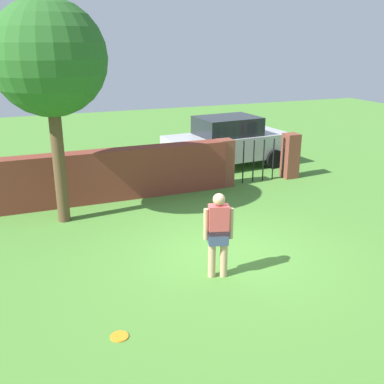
{
  "coord_description": "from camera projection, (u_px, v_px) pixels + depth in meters",
  "views": [
    {
      "loc": [
        -3.75,
        -7.52,
        4.17
      ],
      "look_at": [
        -0.27,
        1.2,
        1.0
      ],
      "focal_mm": 42.44,
      "sensor_mm": 36.0,
      "label": 1
    }
  ],
  "objects": [
    {
      "name": "brick_wall",
      "position": [
        109.0,
        175.0,
        12.2
      ],
      "size": [
        6.73,
        0.5,
        1.39
      ],
      "primitive_type": "cube",
      "color": "brown",
      "rests_on": "ground"
    },
    {
      "name": "car",
      "position": [
        227.0,
        142.0,
        15.34
      ],
      "size": [
        4.33,
        2.2,
        1.72
      ],
      "rotation": [
        0.0,
        0.0,
        0.08
      ],
      "color": "#B7B7BC",
      "rests_on": "ground"
    },
    {
      "name": "ground_plane",
      "position": [
        226.0,
        254.0,
        9.27
      ],
      "size": [
        40.0,
        40.0,
        0.0
      ],
      "primitive_type": "plane",
      "color": "#4C8433"
    },
    {
      "name": "tree",
      "position": [
        49.0,
        60.0,
        9.8
      ],
      "size": [
        2.53,
        2.53,
        5.05
      ],
      "color": "brown",
      "rests_on": "ground"
    },
    {
      "name": "fence_gate",
      "position": [
        259.0,
        159.0,
        13.81
      ],
      "size": [
        2.72,
        0.44,
        1.4
      ],
      "color": "brown",
      "rests_on": "ground"
    },
    {
      "name": "frisbee_orange",
      "position": [
        119.0,
        336.0,
        6.69
      ],
      "size": [
        0.27,
        0.27,
        0.02
      ],
      "primitive_type": "cylinder",
      "color": "orange",
      "rests_on": "ground"
    },
    {
      "name": "person",
      "position": [
        218.0,
        232.0,
        8.13
      ],
      "size": [
        0.52,
        0.31,
        1.62
      ],
      "rotation": [
        0.0,
        0.0,
        -0.28
      ],
      "color": "tan",
      "rests_on": "ground"
    }
  ]
}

